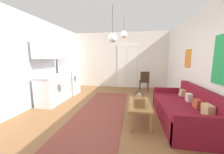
{
  "coord_description": "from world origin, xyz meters",
  "views": [
    {
      "loc": [
        0.68,
        -3.03,
        1.5
      ],
      "look_at": [
        -0.02,
        1.25,
        0.85
      ],
      "focal_mm": 20.66,
      "sensor_mm": 36.0,
      "label": 1
    }
  ],
  "objects_px": {
    "bamboo_vase": "(140,95)",
    "refrigerator": "(70,74)",
    "coffee_table": "(140,105)",
    "pendant_lamp_near": "(113,38)",
    "couch": "(184,111)",
    "handbag": "(139,101)",
    "accent_chair": "(144,80)",
    "pendant_lamp_far": "(124,34)"
  },
  "relations": [
    {
      "from": "bamboo_vase",
      "to": "pendant_lamp_near",
      "type": "bearing_deg",
      "value": -172.76
    },
    {
      "from": "coffee_table",
      "to": "pendant_lamp_far",
      "type": "bearing_deg",
      "value": 111.11
    },
    {
      "from": "pendant_lamp_near",
      "to": "pendant_lamp_far",
      "type": "xyz_separation_m",
      "value": [
        0.19,
        1.02,
        0.25
      ]
    },
    {
      "from": "accent_chair",
      "to": "pendant_lamp_far",
      "type": "xyz_separation_m",
      "value": [
        -0.83,
        -1.61,
        1.74
      ]
    },
    {
      "from": "couch",
      "to": "coffee_table",
      "type": "xyz_separation_m",
      "value": [
        -1.04,
        -0.13,
        0.12
      ]
    },
    {
      "from": "refrigerator",
      "to": "bamboo_vase",
      "type": "bearing_deg",
      "value": -30.11
    },
    {
      "from": "refrigerator",
      "to": "pendant_lamp_near",
      "type": "height_order",
      "value": "pendant_lamp_near"
    },
    {
      "from": "bamboo_vase",
      "to": "refrigerator",
      "type": "relative_size",
      "value": 0.24
    },
    {
      "from": "couch",
      "to": "pendant_lamp_near",
      "type": "distance_m",
      "value": 2.43
    },
    {
      "from": "handbag",
      "to": "refrigerator",
      "type": "bearing_deg",
      "value": 142.21
    },
    {
      "from": "coffee_table",
      "to": "accent_chair",
      "type": "height_order",
      "value": "accent_chair"
    },
    {
      "from": "couch",
      "to": "pendant_lamp_far",
      "type": "xyz_separation_m",
      "value": [
        -1.53,
        1.14,
        1.96
      ]
    },
    {
      "from": "refrigerator",
      "to": "pendant_lamp_near",
      "type": "relative_size",
      "value": 1.88
    },
    {
      "from": "bamboo_vase",
      "to": "handbag",
      "type": "distance_m",
      "value": 0.5
    },
    {
      "from": "coffee_table",
      "to": "handbag",
      "type": "height_order",
      "value": "handbag"
    },
    {
      "from": "handbag",
      "to": "accent_chair",
      "type": "relative_size",
      "value": 0.38
    },
    {
      "from": "handbag",
      "to": "pendant_lamp_near",
      "type": "height_order",
      "value": "pendant_lamp_near"
    },
    {
      "from": "refrigerator",
      "to": "pendant_lamp_far",
      "type": "relative_size",
      "value": 2.64
    },
    {
      "from": "bamboo_vase",
      "to": "couch",
      "type": "bearing_deg",
      "value": -11.75
    },
    {
      "from": "pendant_lamp_far",
      "to": "coffee_table",
      "type": "bearing_deg",
      "value": -68.89
    },
    {
      "from": "coffee_table",
      "to": "pendant_lamp_near",
      "type": "xyz_separation_m",
      "value": [
        -0.69,
        0.26,
        1.6
      ]
    },
    {
      "from": "couch",
      "to": "accent_chair",
      "type": "distance_m",
      "value": 2.85
    },
    {
      "from": "coffee_table",
      "to": "pendant_lamp_near",
      "type": "relative_size",
      "value": 1.18
    },
    {
      "from": "refrigerator",
      "to": "pendant_lamp_far",
      "type": "bearing_deg",
      "value": -16.75
    },
    {
      "from": "handbag",
      "to": "pendant_lamp_near",
      "type": "distance_m",
      "value": 1.63
    },
    {
      "from": "couch",
      "to": "accent_chair",
      "type": "bearing_deg",
      "value": 104.29
    },
    {
      "from": "coffee_table",
      "to": "accent_chair",
      "type": "bearing_deg",
      "value": 83.31
    },
    {
      "from": "couch",
      "to": "handbag",
      "type": "distance_m",
      "value": 1.14
    },
    {
      "from": "handbag",
      "to": "pendant_lamp_far",
      "type": "height_order",
      "value": "pendant_lamp_far"
    },
    {
      "from": "couch",
      "to": "bamboo_vase",
      "type": "distance_m",
      "value": 1.07
    },
    {
      "from": "coffee_table",
      "to": "handbag",
      "type": "distance_m",
      "value": 0.22
    },
    {
      "from": "coffee_table",
      "to": "refrigerator",
      "type": "bearing_deg",
      "value": 144.63
    },
    {
      "from": "refrigerator",
      "to": "accent_chair",
      "type": "bearing_deg",
      "value": 16.61
    },
    {
      "from": "refrigerator",
      "to": "handbag",
      "type": "bearing_deg",
      "value": -37.79
    },
    {
      "from": "handbag",
      "to": "pendant_lamp_far",
      "type": "relative_size",
      "value": 0.55
    },
    {
      "from": "pendant_lamp_near",
      "to": "pendant_lamp_far",
      "type": "relative_size",
      "value": 1.41
    },
    {
      "from": "accent_chair",
      "to": "handbag",
      "type": "bearing_deg",
      "value": 80.01
    },
    {
      "from": "couch",
      "to": "accent_chair",
      "type": "height_order",
      "value": "accent_chair"
    },
    {
      "from": "bamboo_vase",
      "to": "pendant_lamp_far",
      "type": "height_order",
      "value": "pendant_lamp_far"
    },
    {
      "from": "handbag",
      "to": "pendant_lamp_near",
      "type": "bearing_deg",
      "value": 147.87
    },
    {
      "from": "pendant_lamp_near",
      "to": "pendant_lamp_far",
      "type": "distance_m",
      "value": 1.07
    },
    {
      "from": "accent_chair",
      "to": "pendant_lamp_far",
      "type": "relative_size",
      "value": 1.45
    }
  ]
}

